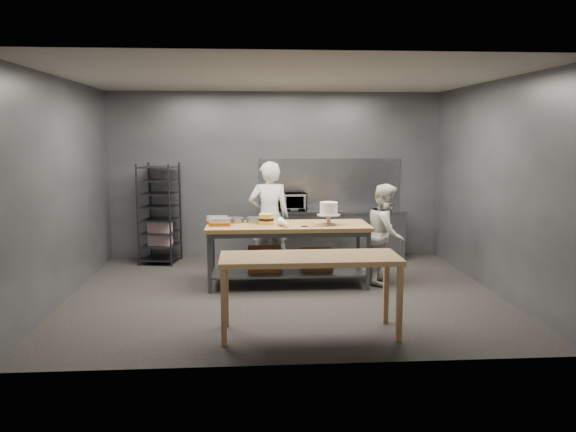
# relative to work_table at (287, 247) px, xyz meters

# --- Properties ---
(ground) EXTENTS (6.00, 6.00, 0.00)m
(ground) POSITION_rel_work_table_xyz_m (-0.08, -0.50, -0.57)
(ground) COLOR black
(ground) RESTS_ON ground
(back_wall) EXTENTS (6.00, 0.04, 3.00)m
(back_wall) POSITION_rel_work_table_xyz_m (-0.08, 2.00, 0.93)
(back_wall) COLOR #4C4F54
(back_wall) RESTS_ON ground
(work_table) EXTENTS (2.40, 0.90, 0.92)m
(work_table) POSITION_rel_work_table_xyz_m (0.00, 0.00, 0.00)
(work_table) COLOR brown
(work_table) RESTS_ON ground
(near_counter) EXTENTS (2.00, 0.70, 0.90)m
(near_counter) POSITION_rel_work_table_xyz_m (0.10, -2.13, 0.24)
(near_counter) COLOR olive
(near_counter) RESTS_ON ground
(back_counter) EXTENTS (2.60, 0.60, 0.90)m
(back_counter) POSITION_rel_work_table_xyz_m (0.92, 1.68, -0.12)
(back_counter) COLOR slate
(back_counter) RESTS_ON ground
(splashback_panel) EXTENTS (2.60, 0.02, 0.90)m
(splashback_panel) POSITION_rel_work_table_xyz_m (0.92, 1.98, 0.78)
(splashback_panel) COLOR slate
(splashback_panel) RESTS_ON back_counter
(speed_rack) EXTENTS (0.70, 0.74, 1.75)m
(speed_rack) POSITION_rel_work_table_xyz_m (-2.13, 1.60, 0.28)
(speed_rack) COLOR black
(speed_rack) RESTS_ON ground
(chef_behind) EXTENTS (0.68, 0.46, 1.82)m
(chef_behind) POSITION_rel_work_table_xyz_m (-0.24, 0.75, 0.34)
(chef_behind) COLOR silver
(chef_behind) RESTS_ON ground
(chef_right) EXTENTS (0.79, 0.89, 1.51)m
(chef_right) POSITION_rel_work_table_xyz_m (1.50, 0.01, 0.18)
(chef_right) COLOR silver
(chef_right) RESTS_ON ground
(microwave) EXTENTS (0.54, 0.37, 0.30)m
(microwave) POSITION_rel_work_table_xyz_m (0.18, 1.68, 0.48)
(microwave) COLOR black
(microwave) RESTS_ON back_counter
(frosted_cake_stand) EXTENTS (0.34, 0.34, 0.34)m
(frosted_cake_stand) POSITION_rel_work_table_xyz_m (0.60, -0.14, 0.57)
(frosted_cake_stand) COLOR #AFA58C
(frosted_cake_stand) RESTS_ON work_table
(layer_cake) EXTENTS (0.22, 0.22, 0.16)m
(layer_cake) POSITION_rel_work_table_xyz_m (-0.31, -0.03, 0.43)
(layer_cake) COLOR gold
(layer_cake) RESTS_ON work_table
(cake_pans) EXTENTS (0.83, 0.38, 0.07)m
(cake_pans) POSITION_rel_work_table_xyz_m (-0.73, 0.17, 0.39)
(cake_pans) COLOR gray
(cake_pans) RESTS_ON work_table
(piping_bag) EXTENTS (0.21, 0.40, 0.12)m
(piping_bag) POSITION_rel_work_table_xyz_m (-0.06, -0.30, 0.41)
(piping_bag) COLOR white
(piping_bag) RESTS_ON work_table
(offset_spatula) EXTENTS (0.36, 0.02, 0.02)m
(offset_spatula) POSITION_rel_work_table_xyz_m (0.32, -0.28, 0.35)
(offset_spatula) COLOR slate
(offset_spatula) RESTS_ON work_table
(pastry_clamshells) EXTENTS (0.36, 0.41, 0.11)m
(pastry_clamshells) POSITION_rel_work_table_xyz_m (-1.02, 0.01, 0.40)
(pastry_clamshells) COLOR #975B1E
(pastry_clamshells) RESTS_ON work_table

